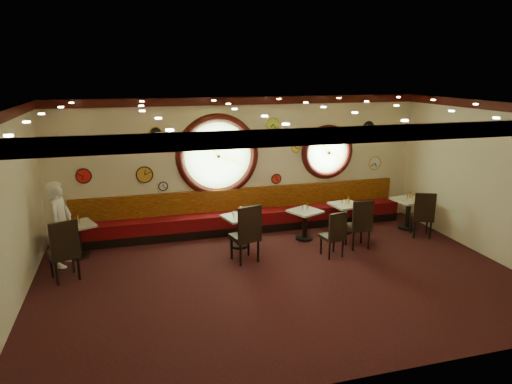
# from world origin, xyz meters

# --- Properties ---
(floor) EXTENTS (9.00, 6.00, 0.00)m
(floor) POSITION_xyz_m (0.00, 0.00, 0.00)
(floor) COLOR black
(floor) RESTS_ON ground
(ceiling) EXTENTS (9.00, 6.00, 0.02)m
(ceiling) POSITION_xyz_m (0.00, 0.00, 3.20)
(ceiling) COLOR gold
(ceiling) RESTS_ON wall_back
(wall_back) EXTENTS (9.00, 0.02, 3.20)m
(wall_back) POSITION_xyz_m (0.00, 3.00, 1.60)
(wall_back) COLOR #ECE4C5
(wall_back) RESTS_ON floor
(wall_front) EXTENTS (9.00, 0.02, 3.20)m
(wall_front) POSITION_xyz_m (0.00, -3.00, 1.60)
(wall_front) COLOR #ECE4C5
(wall_front) RESTS_ON floor
(wall_left) EXTENTS (0.02, 6.00, 3.20)m
(wall_left) POSITION_xyz_m (-4.50, 0.00, 1.60)
(wall_left) COLOR #ECE4C5
(wall_left) RESTS_ON floor
(wall_right) EXTENTS (0.02, 6.00, 3.20)m
(wall_right) POSITION_xyz_m (4.50, 0.00, 1.60)
(wall_right) COLOR #ECE4C5
(wall_right) RESTS_ON floor
(molding_back) EXTENTS (9.00, 0.10, 0.18)m
(molding_back) POSITION_xyz_m (0.00, 2.95, 3.11)
(molding_back) COLOR black
(molding_back) RESTS_ON wall_back
(molding_front) EXTENTS (9.00, 0.10, 0.18)m
(molding_front) POSITION_xyz_m (0.00, -2.95, 3.11)
(molding_front) COLOR black
(molding_front) RESTS_ON wall_back
(molding_right) EXTENTS (0.10, 6.00, 0.18)m
(molding_right) POSITION_xyz_m (4.45, 0.00, 3.11)
(molding_right) COLOR black
(molding_right) RESTS_ON wall_back
(banquette_base) EXTENTS (8.00, 0.55, 0.20)m
(banquette_base) POSITION_xyz_m (0.00, 2.72, 0.10)
(banquette_base) COLOR black
(banquette_base) RESTS_ON floor
(banquette_seat) EXTENTS (8.00, 0.55, 0.30)m
(banquette_seat) POSITION_xyz_m (0.00, 2.72, 0.35)
(banquette_seat) COLOR #5A070C
(banquette_seat) RESTS_ON banquette_base
(banquette_back) EXTENTS (8.00, 0.10, 0.55)m
(banquette_back) POSITION_xyz_m (0.00, 2.94, 0.75)
(banquette_back) COLOR #651407
(banquette_back) RESTS_ON wall_back
(porthole_left_glass) EXTENTS (1.66, 0.02, 1.66)m
(porthole_left_glass) POSITION_xyz_m (-0.60, 3.00, 1.85)
(porthole_left_glass) COLOR #92D47F
(porthole_left_glass) RESTS_ON wall_back
(porthole_left_frame) EXTENTS (1.98, 0.18, 1.98)m
(porthole_left_frame) POSITION_xyz_m (-0.60, 2.98, 1.85)
(porthole_left_frame) COLOR black
(porthole_left_frame) RESTS_ON wall_back
(porthole_left_ring) EXTENTS (1.61, 0.03, 1.61)m
(porthole_left_ring) POSITION_xyz_m (-0.60, 2.95, 1.85)
(porthole_left_ring) COLOR gold
(porthole_left_ring) RESTS_ON wall_back
(porthole_right_glass) EXTENTS (1.10, 0.02, 1.10)m
(porthole_right_glass) POSITION_xyz_m (2.20, 3.00, 1.80)
(porthole_right_glass) COLOR #92D47F
(porthole_right_glass) RESTS_ON wall_back
(porthole_right_frame) EXTENTS (1.38, 0.18, 1.38)m
(porthole_right_frame) POSITION_xyz_m (2.20, 2.98, 1.80)
(porthole_right_frame) COLOR black
(porthole_right_frame) RESTS_ON wall_back
(porthole_right_ring) EXTENTS (1.09, 0.03, 1.09)m
(porthole_right_ring) POSITION_xyz_m (2.20, 2.95, 1.80)
(porthole_right_ring) COLOR gold
(porthole_right_ring) RESTS_ON wall_back
(wall_clock_0) EXTENTS (0.20, 0.03, 0.20)m
(wall_clock_0) POSITION_xyz_m (-1.90, 2.96, 1.20)
(wall_clock_0) COLOR white
(wall_clock_0) RESTS_ON wall_back
(wall_clock_1) EXTENTS (0.24, 0.03, 0.24)m
(wall_clock_1) POSITION_xyz_m (-2.00, 2.96, 2.45)
(wall_clock_1) COLOR black
(wall_clock_1) RESTS_ON wall_back
(wall_clock_2) EXTENTS (0.32, 0.03, 0.32)m
(wall_clock_2) POSITION_xyz_m (-3.60, 2.96, 1.55)
(wall_clock_2) COLOR red
(wall_clock_2) RESTS_ON wall_back
(wall_clock_3) EXTENTS (0.22, 0.03, 0.22)m
(wall_clock_3) POSITION_xyz_m (1.35, 2.96, 1.95)
(wall_clock_3) COLOR #FCE854
(wall_clock_3) RESTS_ON wall_back
(wall_clock_4) EXTENTS (0.30, 0.03, 0.30)m
(wall_clock_4) POSITION_xyz_m (0.75, 2.96, 2.55)
(wall_clock_4) COLOR #B6E347
(wall_clock_4) RESTS_ON wall_back
(wall_clock_5) EXTENTS (0.28, 0.03, 0.28)m
(wall_clock_5) POSITION_xyz_m (3.30, 2.96, 2.40)
(wall_clock_5) COLOR black
(wall_clock_5) RESTS_ON wall_back
(wall_clock_6) EXTENTS (0.36, 0.03, 0.36)m
(wall_clock_6) POSITION_xyz_m (-2.30, 2.96, 1.50)
(wall_clock_6) COLOR gold
(wall_clock_6) RESTS_ON wall_back
(wall_clock_7) EXTENTS (0.34, 0.03, 0.34)m
(wall_clock_7) POSITION_xyz_m (3.55, 2.96, 1.45)
(wall_clock_7) COLOR white
(wall_clock_7) RESTS_ON wall_back
(wall_clock_8) EXTENTS (0.24, 0.03, 0.24)m
(wall_clock_8) POSITION_xyz_m (0.85, 2.96, 1.20)
(wall_clock_8) COLOR red
(wall_clock_8) RESTS_ON wall_back
(table_a) EXTENTS (0.86, 0.86, 0.73)m
(table_a) POSITION_xyz_m (-3.75, 2.12, 0.46)
(table_a) COLOR black
(table_a) RESTS_ON floor
(table_b) EXTENTS (0.78, 0.78, 0.71)m
(table_b) POSITION_xyz_m (-0.39, 1.78, 0.45)
(table_b) COLOR black
(table_b) RESTS_ON floor
(table_c) EXTENTS (0.83, 0.83, 0.70)m
(table_c) POSITION_xyz_m (1.18, 1.82, 0.44)
(table_c) COLOR black
(table_c) RESTS_ON floor
(table_d) EXTENTS (0.73, 0.73, 0.71)m
(table_d) POSITION_xyz_m (2.28, 2.01, 0.45)
(table_d) COLOR black
(table_d) RESTS_ON floor
(table_e) EXTENTS (0.78, 0.78, 0.76)m
(table_e) POSITION_xyz_m (3.90, 1.83, 0.48)
(table_e) COLOR black
(table_e) RESTS_ON floor
(chair_a) EXTENTS (0.64, 0.64, 0.73)m
(chair_a) POSITION_xyz_m (-3.86, 0.98, 0.68)
(chair_a) COLOR black
(chair_a) RESTS_ON floor
(chair_b) EXTENTS (0.62, 0.62, 0.75)m
(chair_b) POSITION_xyz_m (-0.43, 0.90, 0.70)
(chair_b) COLOR black
(chair_b) RESTS_ON floor
(chair_c) EXTENTS (0.48, 0.48, 0.61)m
(chair_c) POSITION_xyz_m (1.39, 0.67, 0.57)
(chair_c) COLOR black
(chair_c) RESTS_ON floor
(chair_d) EXTENTS (0.48, 0.48, 0.69)m
(chair_d) POSITION_xyz_m (2.12, 0.96, 0.63)
(chair_d) COLOR black
(chair_d) RESTS_ON floor
(chair_e) EXTENTS (0.60, 0.60, 0.68)m
(chair_e) POSITION_xyz_m (3.86, 1.19, 0.63)
(chair_e) COLOR black
(chair_e) RESTS_ON floor
(condiment_a_salt) EXTENTS (0.03, 0.03, 0.09)m
(condiment_a_salt) POSITION_xyz_m (-3.78, 2.22, 0.77)
(condiment_a_salt) COLOR silver
(condiment_a_salt) RESTS_ON table_a
(condiment_b_salt) EXTENTS (0.04, 0.04, 0.11)m
(condiment_b_salt) POSITION_xyz_m (-0.51, 1.78, 0.76)
(condiment_b_salt) COLOR silver
(condiment_b_salt) RESTS_ON table_b
(condiment_c_salt) EXTENTS (0.04, 0.04, 0.11)m
(condiment_c_salt) POSITION_xyz_m (1.13, 1.86, 0.75)
(condiment_c_salt) COLOR silver
(condiment_c_salt) RESTS_ON table_c
(condiment_d_salt) EXTENTS (0.03, 0.03, 0.09)m
(condiment_d_salt) POSITION_xyz_m (2.21, 2.04, 0.75)
(condiment_d_salt) COLOR silver
(condiment_d_salt) RESTS_ON table_d
(condiment_a_pepper) EXTENTS (0.04, 0.04, 0.11)m
(condiment_a_pepper) POSITION_xyz_m (-3.70, 2.11, 0.78)
(condiment_a_pepper) COLOR silver
(condiment_a_pepper) RESTS_ON table_a
(condiment_b_pepper) EXTENTS (0.03, 0.03, 0.09)m
(condiment_b_pepper) POSITION_xyz_m (-0.34, 1.71, 0.75)
(condiment_b_pepper) COLOR silver
(condiment_b_pepper) RESTS_ON table_b
(condiment_c_pepper) EXTENTS (0.03, 0.03, 0.10)m
(condiment_c_pepper) POSITION_xyz_m (1.22, 1.83, 0.74)
(condiment_c_pepper) COLOR silver
(condiment_c_pepper) RESTS_ON table_c
(condiment_d_pepper) EXTENTS (0.04, 0.04, 0.11)m
(condiment_d_pepper) POSITION_xyz_m (2.28, 1.99, 0.76)
(condiment_d_pepper) COLOR silver
(condiment_d_pepper) RESTS_ON table_d
(condiment_a_bottle) EXTENTS (0.05, 0.05, 0.16)m
(condiment_a_bottle) POSITION_xyz_m (-3.71, 2.21, 0.80)
(condiment_a_bottle) COLOR #CA872F
(condiment_a_bottle) RESTS_ON table_a
(condiment_b_bottle) EXTENTS (0.06, 0.06, 0.18)m
(condiment_b_bottle) POSITION_xyz_m (-0.32, 1.89, 0.80)
(condiment_b_bottle) COLOR gold
(condiment_b_bottle) RESTS_ON table_b
(condiment_c_bottle) EXTENTS (0.04, 0.04, 0.14)m
(condiment_c_bottle) POSITION_xyz_m (1.26, 1.89, 0.77)
(condiment_c_bottle) COLOR gold
(condiment_c_bottle) RESTS_ON table_c
(condiment_d_bottle) EXTENTS (0.05, 0.05, 0.17)m
(condiment_d_bottle) POSITION_xyz_m (2.37, 2.03, 0.80)
(condiment_d_bottle) COLOR gold
(condiment_d_bottle) RESTS_ON table_d
(condiment_e_salt) EXTENTS (0.04, 0.04, 0.10)m
(condiment_e_salt) POSITION_xyz_m (3.85, 1.84, 0.81)
(condiment_e_salt) COLOR silver
(condiment_e_salt) RESTS_ON table_e
(condiment_e_pepper) EXTENTS (0.03, 0.03, 0.10)m
(condiment_e_pepper) POSITION_xyz_m (3.98, 1.83, 0.80)
(condiment_e_pepper) COLOR silver
(condiment_e_pepper) RESTS_ON table_e
(condiment_e_bottle) EXTENTS (0.05, 0.05, 0.15)m
(condiment_e_bottle) POSITION_xyz_m (4.00, 1.95, 0.83)
(condiment_e_bottle) COLOR gold
(condiment_e_bottle) RESTS_ON table_e
(waiter) EXTENTS (0.57, 0.72, 1.72)m
(waiter) POSITION_xyz_m (-4.00, 1.79, 0.86)
(waiter) COLOR white
(waiter) RESTS_ON floor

